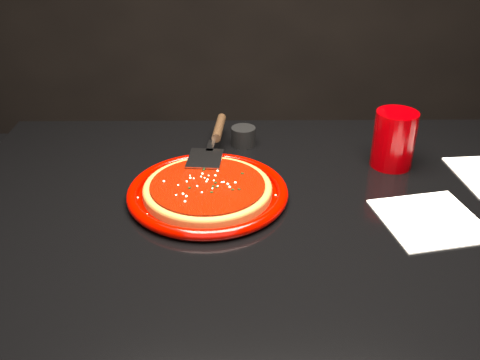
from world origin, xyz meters
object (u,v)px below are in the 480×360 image
Objects in this scene: cup at (394,139)px; ramekin at (243,136)px; plate at (208,192)px; table at (269,355)px; pizza_server at (214,141)px.

cup reaches higher than ramekin.
cup is at bearing 18.77° from plate.
ramekin is at bearing 101.34° from table.
cup is at bearing -18.45° from ramekin.
cup is (0.37, -0.04, 0.02)m from pizza_server.
ramekin is (-0.30, 0.10, -0.04)m from cup.
cup is (0.25, 0.16, 0.43)m from table.
pizza_server is at bearing 119.81° from table.
pizza_server is 0.09m from ramekin.
plate is 2.54× the size of cup.
ramekin is at bearing 47.48° from pizza_server.
cup is at bearing 32.65° from table.
pizza_server is (-0.12, 0.20, 0.41)m from table.
pizza_server reaches higher than table.
plate is at bearing -86.99° from pizza_server.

